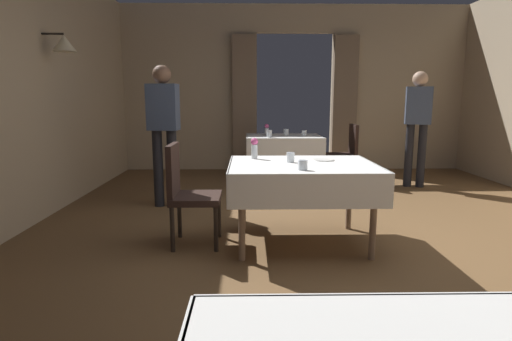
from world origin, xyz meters
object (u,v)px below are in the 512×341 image
glass_mid_b (291,157)px  flower_vase_far (267,129)px  dining_table_far (284,142)px  glass_far_b (304,133)px  flower_vase_mid (254,148)px  plate_mid_d (323,160)px  glass_mid_c (303,165)px  dining_table_mid (302,174)px  chair_far_right (346,151)px  glass_far_d (286,132)px  glass_far_c (269,134)px  chair_mid_left (187,190)px  person_diner_standing_aside (418,119)px  person_waiter_by_doorway (164,124)px

glass_mid_b → flower_vase_far: size_ratio=0.51×
dining_table_far → glass_far_b: bearing=-10.2°
flower_vase_mid → plate_mid_d: size_ratio=0.98×
glass_mid_b → glass_mid_c: 0.42m
dining_table_mid → plate_mid_d: bearing=39.9°
chair_far_right → flower_vase_mid: flower_vase_mid is taller
glass_far_d → glass_far_c: bearing=-132.2°
glass_far_c → glass_far_b: bearing=22.7°
chair_far_right → flower_vase_mid: bearing=-121.0°
dining_table_mid → glass_far_b: glass_far_b is taller
flower_vase_far → chair_mid_left: bearing=-106.3°
chair_far_right → glass_far_b: (-0.66, 0.00, 0.28)m
flower_vase_far → glass_mid_b: bearing=-88.1°
dining_table_mid → dining_table_far: (0.07, 2.81, -0.01)m
plate_mid_d → glass_mid_b: bearing=-160.0°
glass_far_c → chair_far_right: bearing=10.7°
glass_mid_c → glass_far_d: glass_far_d is taller
glass_mid_b → plate_mid_d: size_ratio=0.44×
glass_mid_b → person_diner_standing_aside: bearing=48.1°
chair_far_right → glass_mid_b: bearing=-113.1°
flower_vase_mid → plate_mid_d: 0.67m
chair_far_right → glass_mid_b: chair_far_right is taller
dining_table_mid → plate_mid_d: plate_mid_d is taller
glass_far_c → plate_mid_d: bearing=-80.5°
plate_mid_d → person_diner_standing_aside: 2.91m
plate_mid_d → glass_far_c: size_ratio=1.92×
flower_vase_mid → person_diner_standing_aside: person_diner_standing_aside is taller
glass_far_d → person_waiter_by_doorway: bearing=-137.7°
glass_far_d → person_waiter_by_doorway: (-1.62, -1.48, 0.22)m
glass_far_d → flower_vase_far: bearing=167.3°
flower_vase_mid → flower_vase_far: flower_vase_mid is taller
person_waiter_by_doorway → person_diner_standing_aside: 3.71m
chair_mid_left → flower_vase_far: (0.85, 2.91, 0.33)m
flower_vase_mid → flower_vase_far: 2.61m
chair_far_right → glass_far_d: size_ratio=8.79×
flower_vase_far → glass_far_c: size_ratio=1.66×
flower_vase_far → glass_far_c: flower_vase_far is taller
dining_table_far → plate_mid_d: 2.63m
dining_table_mid → person_diner_standing_aside: (2.03, 2.45, 0.37)m
glass_mid_b → person_waiter_by_doorway: 1.93m
dining_table_mid → glass_far_d: 2.84m
glass_far_b → glass_far_d: glass_far_d is taller
dining_table_mid → glass_far_c: glass_far_c is taller
dining_table_mid → person_waiter_by_doorway: person_waiter_by_doorway is taller
dining_table_mid → glass_far_b: 2.79m
dining_table_mid → dining_table_far: bearing=88.5°
glass_far_b → glass_far_c: size_ratio=0.81×
chair_mid_left → glass_mid_b: size_ratio=10.17×
glass_far_b → flower_vase_far: bearing=166.1°
dining_table_mid → glass_mid_c: (-0.04, -0.35, 0.13)m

